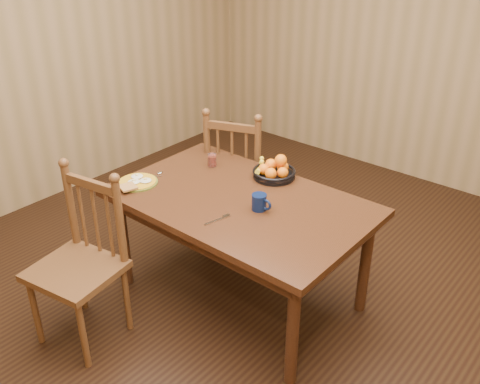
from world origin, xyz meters
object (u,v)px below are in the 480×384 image
Objects in this scene: chair_far at (239,175)px; coffee_mug at (260,202)px; chair_near at (81,263)px; breakfast_plate at (137,182)px; dining_table at (240,211)px; fruit_bowl at (274,171)px.

coffee_mug is (0.71, -0.65, 0.29)m from chair_far.
coffee_mug is at bearing 42.12° from chair_near.
chair_far is 7.90× the size of coffee_mug.
breakfast_plate is at bearing 95.54° from chair_near.
coffee_mug is (0.83, 0.25, 0.04)m from breakfast_plate.
chair_near reaches higher than dining_table.
chair_far is 3.52× the size of breakfast_plate.
breakfast_plate is 0.86m from coffee_mug.
dining_table is at bearing 22.64° from breakfast_plate.
dining_table is 5.33× the size of breakfast_plate.
chair_near is 1.36m from fruit_bowl.
chair_near is (-0.49, -0.87, -0.15)m from dining_table.
chair_near reaches higher than breakfast_plate.
dining_table is 0.71m from breakfast_plate.
chair_near is at bearing -75.02° from breakfast_plate.
coffee_mug is 0.41× the size of fruit_bowl.
fruit_bowl is (0.51, -0.24, 0.28)m from chair_far.
chair_near is 3.49× the size of breakfast_plate.
chair_far is (-0.53, 0.63, -0.15)m from dining_table.
chair_near is at bearing -110.60° from fruit_bowl.
coffee_mug is (0.67, 0.84, 0.29)m from chair_near.
chair_near is 1.11m from coffee_mug.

